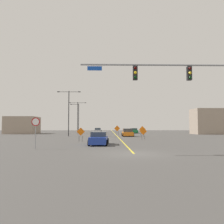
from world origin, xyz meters
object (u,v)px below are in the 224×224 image
(car_green_mid, at_px, (134,131))
(car_blue_approaching, at_px, (99,139))
(traffic_signal_assembly, at_px, (189,82))
(construction_sign_right_shoulder, at_px, (142,130))
(street_lamp_near_left, at_px, (69,109))
(construction_sign_median_near, at_px, (143,132))
(construction_sign_left_lane, at_px, (117,129))
(construction_sign_median_far, at_px, (81,133))
(street_lamp_mid_right, at_px, (78,117))
(car_orange_near, at_px, (128,133))
(car_silver_passing, at_px, (98,130))
(stop_sign, at_px, (36,127))
(street_lamp_near_right, at_px, (78,115))

(car_green_mid, xyz_separation_m, car_blue_approaching, (-8.23, -37.66, 0.02))
(traffic_signal_assembly, distance_m, construction_sign_right_shoulder, 25.77)
(street_lamp_near_left, relative_size, construction_sign_median_near, 5.08)
(traffic_signal_assembly, xyz_separation_m, construction_sign_left_lane, (-3.96, 34.75, -4.07))
(construction_sign_median_far, bearing_deg, car_blue_approaching, -64.11)
(street_lamp_near_left, xyz_separation_m, construction_sign_right_shoulder, (14.16, -2.83, -4.05))
(construction_sign_left_lane, bearing_deg, street_lamp_mid_right, 144.98)
(car_orange_near, bearing_deg, car_green_mid, 79.79)
(construction_sign_left_lane, height_order, car_silver_passing, construction_sign_left_lane)
(street_lamp_mid_right, height_order, car_green_mid, street_lamp_mid_right)
(street_lamp_mid_right, relative_size, car_silver_passing, 1.82)
(construction_sign_median_near, bearing_deg, car_green_mid, 86.28)
(construction_sign_right_shoulder, distance_m, construction_sign_median_near, 7.85)
(car_orange_near, bearing_deg, car_blue_approaching, -104.33)
(street_lamp_near_left, height_order, car_green_mid, street_lamp_near_left)
(car_silver_passing, bearing_deg, stop_sign, -94.38)
(street_lamp_near_left, height_order, construction_sign_right_shoulder, street_lamp_near_left)
(car_silver_passing, relative_size, car_orange_near, 1.10)
(street_lamp_near_left, distance_m, construction_sign_median_far, 15.81)
(car_orange_near, bearing_deg, construction_sign_median_far, -118.64)
(stop_sign, xyz_separation_m, car_orange_near, (10.41, 23.74, -1.28))
(street_lamp_near_left, xyz_separation_m, car_green_mid, (14.92, 17.56, -4.68))
(car_silver_passing, bearing_deg, construction_sign_median_near, -76.42)
(street_lamp_near_left, distance_m, construction_sign_left_lane, 12.48)
(street_lamp_near_right, distance_m, construction_sign_right_shoulder, 27.09)
(construction_sign_median_near, relative_size, car_green_mid, 0.40)
(street_lamp_near_right, height_order, construction_sign_left_lane, street_lamp_near_right)
(car_blue_approaching, bearing_deg, car_green_mid, 77.68)
(car_orange_near, height_order, car_blue_approaching, car_orange_near)
(street_lamp_near_left, xyz_separation_m, construction_sign_median_near, (13.09, -10.61, -4.22))
(traffic_signal_assembly, height_order, street_lamp_near_left, street_lamp_near_left)
(traffic_signal_assembly, distance_m, street_lamp_near_left, 31.48)
(construction_sign_left_lane, height_order, construction_sign_median_near, construction_sign_left_lane)
(construction_sign_left_lane, xyz_separation_m, car_blue_approaching, (-3.19, -26.58, -0.67))
(car_silver_passing, bearing_deg, street_lamp_near_right, -144.38)
(street_lamp_near_right, xyz_separation_m, street_lamp_mid_right, (0.85, -6.14, -0.92))
(street_lamp_near_right, distance_m, street_lamp_mid_right, 6.27)
(construction_sign_median_near, bearing_deg, street_lamp_near_left, 140.99)
(stop_sign, height_order, construction_sign_median_near, stop_sign)
(car_blue_approaching, bearing_deg, construction_sign_median_far, 115.89)
(street_lamp_near_left, bearing_deg, construction_sign_median_far, -74.51)
(street_lamp_near_right, xyz_separation_m, construction_sign_median_near, (13.82, -30.07, -4.11))
(street_lamp_near_left, relative_size, car_blue_approaching, 1.93)
(stop_sign, distance_m, construction_sign_median_far, 10.43)
(street_lamp_mid_right, bearing_deg, street_lamp_near_left, -90.54)
(traffic_signal_assembly, relative_size, car_green_mid, 2.84)
(construction_sign_right_shoulder, relative_size, construction_sign_left_lane, 0.95)
(construction_sign_left_lane, distance_m, construction_sign_median_near, 17.38)
(construction_sign_median_near, bearing_deg, traffic_signal_assembly, -87.54)
(stop_sign, bearing_deg, construction_sign_left_lane, 74.38)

